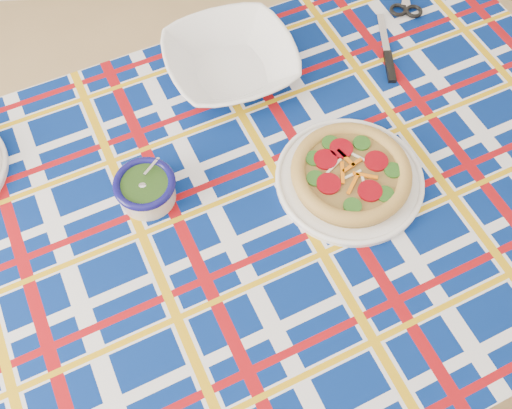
{
  "coord_description": "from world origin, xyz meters",
  "views": [
    {
      "loc": [
        0.18,
        -0.19,
        1.82
      ],
      "look_at": [
        0.22,
        0.39,
        0.81
      ],
      "focal_mm": 40.0,
      "sensor_mm": 36.0,
      "label": 1
    }
  ],
  "objects_px": {
    "main_focaccia_plate": "(351,173)",
    "dining_table": "(256,228)",
    "serving_bowl": "(231,62)",
    "pesto_bowl": "(146,188)"
  },
  "relations": [
    {
      "from": "main_focaccia_plate",
      "to": "serving_bowl",
      "type": "height_order",
      "value": "serving_bowl"
    },
    {
      "from": "dining_table",
      "to": "main_focaccia_plate",
      "type": "relative_size",
      "value": 5.94
    },
    {
      "from": "main_focaccia_plate",
      "to": "pesto_bowl",
      "type": "bearing_deg",
      "value": -178.67
    },
    {
      "from": "main_focaccia_plate",
      "to": "serving_bowl",
      "type": "distance_m",
      "value": 0.4
    },
    {
      "from": "main_focaccia_plate",
      "to": "pesto_bowl",
      "type": "xyz_separation_m",
      "value": [
        -0.43,
        -0.01,
        0.01
      ]
    },
    {
      "from": "main_focaccia_plate",
      "to": "dining_table",
      "type": "bearing_deg",
      "value": -164.59
    },
    {
      "from": "dining_table",
      "to": "serving_bowl",
      "type": "xyz_separation_m",
      "value": [
        -0.03,
        0.38,
        0.12
      ]
    },
    {
      "from": "dining_table",
      "to": "pesto_bowl",
      "type": "distance_m",
      "value": 0.26
    },
    {
      "from": "main_focaccia_plate",
      "to": "pesto_bowl",
      "type": "distance_m",
      "value": 0.43
    },
    {
      "from": "pesto_bowl",
      "to": "serving_bowl",
      "type": "height_order",
      "value": "pesto_bowl"
    }
  ]
}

